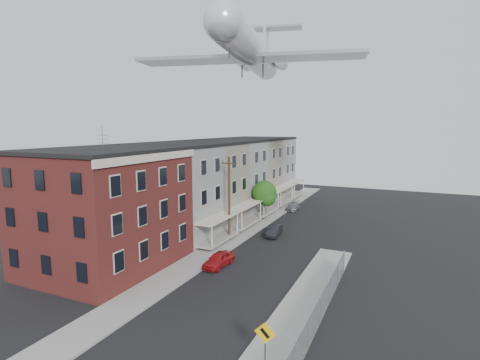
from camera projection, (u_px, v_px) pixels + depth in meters
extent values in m
plane|color=black|center=(180.00, 338.00, 21.53)|extent=(120.00, 120.00, 0.00)
cube|color=gray|center=(252.00, 227.00, 45.41)|extent=(3.00, 62.00, 0.12)
cube|color=gray|center=(301.00, 310.00, 24.69)|extent=(3.00, 26.00, 0.12)
cube|color=gray|center=(263.00, 228.00, 44.82)|extent=(0.15, 62.00, 0.14)
cube|color=gray|center=(280.00, 306.00, 25.28)|extent=(0.15, 26.00, 0.14)
cube|color=#3D1513|center=(106.00, 210.00, 32.04)|extent=(10.00, 12.00, 10.00)
cube|color=black|center=(103.00, 150.00, 31.31)|extent=(10.30, 12.30, 0.30)
cube|color=beige|center=(152.00, 157.00, 29.30)|extent=(0.16, 12.20, 0.60)
cylinder|color=#515156|center=(102.00, 139.00, 28.55)|extent=(0.04, 0.04, 2.00)
cube|color=slate|center=(170.00, 193.00, 40.60)|extent=(10.00, 7.00, 10.00)
cube|color=black|center=(169.00, 145.00, 39.87)|extent=(10.25, 7.00, 0.30)
cube|color=gray|center=(219.00, 239.00, 38.83)|extent=(1.80, 6.40, 0.25)
cube|color=beige|center=(218.00, 218.00, 38.51)|extent=(1.90, 6.50, 0.15)
cube|color=#716A5A|center=(203.00, 184.00, 46.92)|extent=(10.00, 7.00, 10.00)
cube|color=black|center=(202.00, 142.00, 46.19)|extent=(10.25, 7.00, 0.30)
cube|color=gray|center=(245.00, 223.00, 45.14)|extent=(1.80, 6.40, 0.25)
cube|color=beige|center=(246.00, 205.00, 44.83)|extent=(1.90, 6.50, 0.15)
cube|color=slate|center=(227.00, 177.00, 53.23)|extent=(10.00, 7.00, 10.00)
cube|color=black|center=(227.00, 141.00, 52.50)|extent=(10.25, 7.00, 0.30)
cube|color=gray|center=(266.00, 211.00, 51.45)|extent=(1.80, 6.40, 0.25)
cube|color=beige|center=(266.00, 196.00, 51.14)|extent=(1.90, 6.50, 0.15)
cube|color=#716A5A|center=(247.00, 172.00, 59.54)|extent=(10.00, 7.00, 10.00)
cube|color=black|center=(247.00, 139.00, 58.81)|extent=(10.25, 7.00, 0.30)
cube|color=gray|center=(282.00, 202.00, 57.76)|extent=(1.80, 6.40, 0.25)
cube|color=beige|center=(282.00, 188.00, 57.45)|extent=(1.90, 6.50, 0.15)
cube|color=slate|center=(262.00, 167.00, 65.86)|extent=(10.00, 7.00, 10.00)
cube|color=black|center=(263.00, 138.00, 65.13)|extent=(10.25, 7.00, 0.30)
cube|color=gray|center=(294.00, 195.00, 64.08)|extent=(1.80, 6.40, 0.25)
cube|color=beige|center=(295.00, 182.00, 63.77)|extent=(1.90, 6.50, 0.15)
cylinder|color=gray|center=(308.00, 333.00, 20.34)|extent=(0.06, 0.06, 1.90)
cylinder|color=gray|center=(320.00, 309.00, 23.05)|extent=(0.06, 0.06, 1.90)
cylinder|color=gray|center=(330.00, 290.00, 25.76)|extent=(0.06, 0.06, 1.90)
cylinder|color=gray|center=(338.00, 274.00, 28.46)|extent=(0.06, 0.06, 1.90)
cylinder|color=gray|center=(344.00, 261.00, 31.17)|extent=(0.06, 0.06, 1.90)
cube|color=gray|center=(321.00, 295.00, 22.92)|extent=(0.04, 18.00, 0.04)
cube|color=gray|center=(320.00, 309.00, 23.05)|extent=(0.02, 18.00, 1.80)
cylinder|color=#515156|center=(265.00, 351.00, 18.16)|extent=(0.07, 0.07, 2.60)
cube|color=#F3B50C|center=(265.00, 333.00, 17.99)|extent=(1.10, 0.03, 1.10)
cube|color=black|center=(265.00, 333.00, 17.97)|extent=(0.52, 0.02, 0.52)
cylinder|color=black|center=(229.00, 199.00, 39.41)|extent=(0.26, 0.26, 9.00)
cube|color=black|center=(229.00, 163.00, 38.88)|extent=(1.80, 0.12, 0.12)
cylinder|color=black|center=(223.00, 161.00, 39.13)|extent=(0.08, 0.08, 0.25)
cylinder|color=black|center=(235.00, 162.00, 38.56)|extent=(0.08, 0.08, 0.25)
cylinder|color=black|center=(264.00, 211.00, 48.82)|extent=(0.24, 0.24, 2.40)
sphere|color=#1E4713|center=(264.00, 193.00, 48.48)|extent=(3.20, 3.20, 3.20)
sphere|color=#1E4713|center=(267.00, 198.00, 48.08)|extent=(2.24, 2.24, 2.24)
imported|color=#A81519|center=(219.00, 259.00, 32.55)|extent=(1.72, 3.79, 1.26)
imported|color=black|center=(274.00, 231.00, 41.67)|extent=(1.61, 3.69, 1.18)
imported|color=slate|center=(293.00, 206.00, 54.61)|extent=(1.72, 3.78, 1.07)
cylinder|color=silver|center=(251.00, 51.00, 41.12)|extent=(8.31, 24.34, 3.23)
sphere|color=silver|center=(223.00, 21.00, 29.40)|extent=(3.23, 3.23, 3.23)
cone|color=silver|center=(266.00, 68.00, 52.83)|extent=(3.80, 3.64, 3.23)
cube|color=#939399|center=(248.00, 58.00, 39.79)|extent=(24.56, 9.29, 0.35)
cylinder|color=#939399|center=(245.00, 63.00, 49.89)|extent=(2.44, 4.29, 1.61)
cylinder|color=#939399|center=(281.00, 62.00, 48.89)|extent=(2.44, 4.29, 1.61)
cube|color=silver|center=(266.00, 47.00, 51.95)|extent=(1.06, 3.80, 5.65)
cube|color=#939399|center=(267.00, 29.00, 52.55)|extent=(9.92, 4.60, 0.25)
cylinder|color=#515156|center=(229.00, 50.00, 31.61)|extent=(0.16, 0.16, 1.21)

